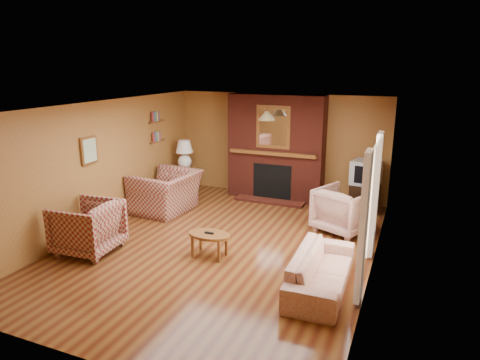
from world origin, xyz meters
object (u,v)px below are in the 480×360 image
at_px(table_lamp, 184,153).
at_px(side_table, 185,181).
at_px(plaid_loveseat, 166,192).
at_px(crt_tv, 366,172).
at_px(plaid_armchair, 88,227).
at_px(coffee_table, 209,237).
at_px(floral_sofa, 321,270).
at_px(floral_armchair, 343,210).
at_px(tv_stand, 364,198).
at_px(fireplace, 276,148).

bearing_deg(table_lamp, side_table, 0.00).
xyz_separation_m(plaid_loveseat, side_table, (-0.25, 1.26, -0.11)).
relative_size(plaid_loveseat, crt_tv, 2.04).
distance_m(plaid_armchair, coffee_table, 2.05).
bearing_deg(floral_sofa, plaid_loveseat, 60.97).
distance_m(floral_armchair, tv_stand, 1.34).
bearing_deg(fireplace, coffee_table, -89.93).
bearing_deg(floral_armchair, plaid_loveseat, 28.17).
xyz_separation_m(floral_sofa, coffee_table, (-1.90, 0.29, 0.07)).
height_order(floral_armchair, table_lamp, table_lamp).
height_order(coffee_table, side_table, side_table).
relative_size(fireplace, plaid_armchair, 2.51).
bearing_deg(plaid_armchair, floral_armchair, 120.13).
xyz_separation_m(fireplace, coffee_table, (0.00, -3.45, -0.84)).
distance_m(plaid_loveseat, floral_sofa, 4.23).
xyz_separation_m(floral_sofa, side_table, (-4.00, 3.21, 0.05)).
height_order(fireplace, table_lamp, fireplace).
bearing_deg(coffee_table, floral_sofa, -8.78).
xyz_separation_m(fireplace, crt_tv, (2.05, -0.19, -0.32)).
bearing_deg(floral_armchair, crt_tv, -76.04).
relative_size(fireplace, plaid_loveseat, 1.84).
distance_m(floral_sofa, side_table, 5.13).
bearing_deg(fireplace, plaid_armchair, -115.69).
relative_size(floral_armchair, coffee_table, 1.30).
xyz_separation_m(floral_sofa, crt_tv, (0.15, 3.55, 0.59)).
bearing_deg(side_table, plaid_armchair, -87.56).
distance_m(plaid_loveseat, coffee_table, 2.49).
bearing_deg(table_lamp, floral_sofa, -38.73).
bearing_deg(floral_sofa, table_lamp, 49.73).
distance_m(floral_sofa, crt_tv, 3.60).
bearing_deg(tv_stand, crt_tv, -85.14).
bearing_deg(coffee_table, tv_stand, 57.93).
bearing_deg(plaid_loveseat, floral_sofa, 65.99).
bearing_deg(floral_sofa, plaid_armchair, 93.08).
distance_m(side_table, table_lamp, 0.70).
xyz_separation_m(coffee_table, crt_tv, (2.05, 3.26, 0.52)).
xyz_separation_m(plaid_loveseat, floral_sofa, (3.75, -1.95, -0.16)).
bearing_deg(plaid_armchair, tv_stand, 130.12).
xyz_separation_m(plaid_loveseat, coffee_table, (1.85, -1.66, -0.09)).
bearing_deg(crt_tv, floral_sofa, -92.42).
relative_size(floral_sofa, crt_tv, 2.84).
bearing_deg(tv_stand, table_lamp, -170.32).
distance_m(table_lamp, tv_stand, 4.22).
xyz_separation_m(fireplace, table_lamp, (-2.10, -0.53, -0.17)).
xyz_separation_m(side_table, crt_tv, (4.15, 0.34, 0.54)).
xyz_separation_m(table_lamp, crt_tv, (4.15, 0.34, -0.15)).
xyz_separation_m(fireplace, plaid_loveseat, (-1.85, -1.79, -0.76)).
distance_m(coffee_table, crt_tv, 3.88).
height_order(fireplace, tv_stand, fireplace).
bearing_deg(fireplace, side_table, -165.71).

